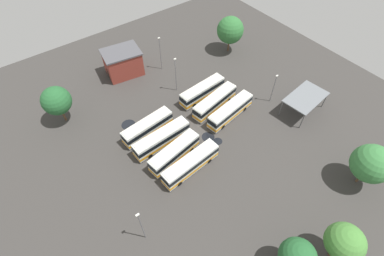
# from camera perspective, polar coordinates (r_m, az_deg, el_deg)

# --- Properties ---
(ground_plane) EXTENTS (94.85, 94.85, 0.00)m
(ground_plane) POSITION_cam_1_polar(r_m,az_deg,el_deg) (59.87, 0.88, -0.46)
(ground_plane) COLOR #383533
(bus_row0_slot0) EXTENTS (11.86, 3.49, 3.52)m
(bus_row0_slot0) POSITION_cam_1_polar(r_m,az_deg,el_deg) (65.60, 2.08, 7.49)
(bus_row0_slot0) COLOR silver
(bus_row0_slot0) RESTS_ON ground_plane
(bus_row0_slot1) EXTENTS (12.25, 4.66, 3.52)m
(bus_row0_slot1) POSITION_cam_1_polar(r_m,az_deg,el_deg) (63.27, 4.62, 5.36)
(bus_row0_slot1) COLOR silver
(bus_row0_slot1) RESTS_ON ground_plane
(bus_row0_slot2) EXTENTS (12.28, 4.30, 3.52)m
(bus_row0_slot2) POSITION_cam_1_polar(r_m,az_deg,el_deg) (61.66, 7.74, 3.49)
(bus_row0_slot2) COLOR silver
(bus_row0_slot2) RESTS_ON ground_plane
(bus_row1_slot0) EXTENTS (11.45, 3.68, 3.52)m
(bus_row1_slot0) POSITION_cam_1_polar(r_m,az_deg,el_deg) (58.73, -8.97, 0.20)
(bus_row1_slot0) COLOR silver
(bus_row1_slot0) RESTS_ON ground_plane
(bus_row1_slot1) EXTENTS (12.32, 3.19, 3.52)m
(bus_row1_slot1) POSITION_cam_1_polar(r_m,az_deg,el_deg) (56.47, -6.16, -2.10)
(bus_row1_slot1) COLOR silver
(bus_row1_slot1) RESTS_ON ground_plane
(bus_row1_slot2) EXTENTS (11.40, 4.32, 3.52)m
(bus_row1_slot2) POSITION_cam_1_polar(r_m,az_deg,el_deg) (54.21, -3.58, -4.97)
(bus_row1_slot2) COLOR silver
(bus_row1_slot2) RESTS_ON ground_plane
(bus_row1_slot3) EXTENTS (12.19, 3.56, 3.52)m
(bus_row1_slot3) POSITION_cam_1_polar(r_m,az_deg,el_deg) (52.68, -0.29, -7.27)
(bus_row1_slot3) COLOR silver
(bus_row1_slot3) RESTS_ON ground_plane
(depot_building) EXTENTS (9.85, 8.10, 6.40)m
(depot_building) POSITION_cam_1_polar(r_m,az_deg,el_deg) (73.55, -13.78, 12.76)
(depot_building) COLOR maroon
(depot_building) RESTS_ON ground_plane
(maintenance_shelter) EXTENTS (10.27, 6.95, 4.29)m
(maintenance_shelter) POSITION_cam_1_polar(r_m,az_deg,el_deg) (65.53, 22.02, 5.74)
(maintenance_shelter) COLOR slate
(maintenance_shelter) RESTS_ON ground_plane
(lamp_post_mid_lot) EXTENTS (0.56, 0.28, 7.51)m
(lamp_post_mid_lot) POSITION_cam_1_polar(r_m,az_deg,el_deg) (65.57, 16.16, 7.90)
(lamp_post_mid_lot) COLOR slate
(lamp_post_mid_lot) RESTS_ON ground_plane
(lamp_post_far_corner) EXTENTS (0.56, 0.28, 8.93)m
(lamp_post_far_corner) POSITION_cam_1_polar(r_m,az_deg,el_deg) (44.83, -10.18, -18.86)
(lamp_post_far_corner) COLOR slate
(lamp_post_far_corner) RESTS_ON ground_plane
(lamp_post_by_building) EXTENTS (0.56, 0.28, 9.11)m
(lamp_post_by_building) POSITION_cam_1_polar(r_m,az_deg,el_deg) (65.41, -3.32, 10.89)
(lamp_post_by_building) COLOR slate
(lamp_post_by_building) RESTS_ON ground_plane
(lamp_post_near_entrance) EXTENTS (0.56, 0.28, 9.07)m
(lamp_post_near_entrance) POSITION_cam_1_polar(r_m,az_deg,el_deg) (72.26, -6.42, 14.92)
(lamp_post_near_entrance) COLOR slate
(lamp_post_near_entrance) RESTS_ON ground_plane
(tree_northeast) EXTENTS (6.00, 6.00, 8.87)m
(tree_northeast) POSITION_cam_1_polar(r_m,az_deg,el_deg) (63.81, -25.72, 4.98)
(tree_northeast) COLOR brown
(tree_northeast) RESTS_ON ground_plane
(tree_south_edge) EXTENTS (5.51, 5.51, 8.64)m
(tree_south_edge) POSITION_cam_1_polar(r_m,az_deg,el_deg) (47.42, 28.46, -19.62)
(tree_south_edge) COLOR brown
(tree_south_edge) RESTS_ON ground_plane
(tree_west_edge) EXTENTS (6.81, 6.81, 9.26)m
(tree_west_edge) POSITION_cam_1_polar(r_m,az_deg,el_deg) (56.75, 32.53, -6.11)
(tree_west_edge) COLOR brown
(tree_west_edge) RESTS_ON ground_plane
(tree_northwest) EXTENTS (7.00, 7.00, 9.73)m
(tree_northwest) POSITION_cam_1_polar(r_m,az_deg,el_deg) (78.52, 7.73, 19.00)
(tree_northwest) COLOR brown
(tree_northwest) RESTS_ON ground_plane
(puddle_between_rows) EXTENTS (3.94, 3.94, 0.01)m
(puddle_between_rows) POSITION_cam_1_polar(r_m,az_deg,el_deg) (64.87, 2.12, 4.60)
(puddle_between_rows) COLOR black
(puddle_between_rows) RESTS_ON ground_plane
(puddle_front_lane) EXTENTS (2.69, 2.69, 0.01)m
(puddle_front_lane) POSITION_cam_1_polar(r_m,az_deg,el_deg) (58.81, 3.26, -1.83)
(puddle_front_lane) COLOR black
(puddle_front_lane) RESTS_ON ground_plane
(puddle_centre_drain) EXTENTS (1.89, 1.89, 0.01)m
(puddle_centre_drain) POSITION_cam_1_polar(r_m,az_deg,el_deg) (58.28, 5.23, -2.69)
(puddle_centre_drain) COLOR black
(puddle_centre_drain) RESTS_ON ground_plane
(puddle_back_corner) EXTENTS (1.61, 1.61, 0.01)m
(puddle_back_corner) POSITION_cam_1_polar(r_m,az_deg,el_deg) (64.22, 6.77, 3.61)
(puddle_back_corner) COLOR black
(puddle_back_corner) RESTS_ON ground_plane
(puddle_near_shelter) EXTENTS (3.02, 3.02, 0.01)m
(puddle_near_shelter) POSITION_cam_1_polar(r_m,az_deg,el_deg) (62.39, -12.72, 0.66)
(puddle_near_shelter) COLOR black
(puddle_near_shelter) RESTS_ON ground_plane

